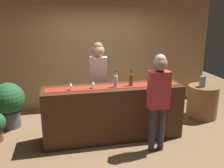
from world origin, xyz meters
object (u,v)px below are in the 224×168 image
bartender (99,75)px  customer_sipping (159,93)px  wine_glass_near_customer (70,84)px  round_side_table (202,102)px  wine_bottle_clear (116,81)px  wine_bottle_amber (131,80)px  wine_bottle_green (165,78)px  wine_glass_mid_counter (93,83)px  vase_on_side_table (203,81)px  potted_plant_tall (8,102)px

bartender → customer_sipping: (0.80, -1.17, -0.07)m
wine_glass_near_customer → round_side_table: (2.99, 0.60, -0.76)m
wine_bottle_clear → wine_bottle_amber: same height
wine_glass_near_customer → bartender: (0.60, 0.64, -0.02)m
wine_bottle_green → wine_bottle_amber: bearing=178.9°
wine_bottle_amber → wine_glass_mid_counter: (-0.71, -0.02, -0.01)m
wine_bottle_clear → wine_bottle_amber: bearing=5.8°
round_side_table → vase_on_side_table: vase_on_side_table is taller
wine_glass_mid_counter → vase_on_side_table: (2.53, 0.55, -0.27)m
wine_bottle_clear → wine_bottle_green: size_ratio=1.00×
wine_bottle_clear → wine_glass_near_customer: (-0.80, -0.01, -0.01)m
wine_bottle_amber → potted_plant_tall: wine_bottle_amber is taller
wine_glass_near_customer → customer_sipping: customer_sipping is taller
wine_glass_near_customer → wine_glass_mid_counter: same height
round_side_table → bartender: bearing=179.1°
wine_bottle_green → vase_on_side_table: size_ratio=1.26×
potted_plant_tall → round_side_table: bearing=-5.0°
customer_sipping → round_side_table: 2.06m
wine_bottle_green → wine_glass_near_customer: (-1.75, -0.03, -0.01)m
wine_bottle_amber → bartender: bearing=130.1°
wine_glass_mid_counter → wine_bottle_amber: bearing=1.8°
bartender → vase_on_side_table: size_ratio=7.36×
wine_bottle_clear → round_side_table: bearing=15.1°
bartender → customer_sipping: bartender is taller
vase_on_side_table → potted_plant_tall: vase_on_side_table is taller
wine_glass_mid_counter → customer_sipping: 1.15m
wine_bottle_amber → round_side_table: bearing=16.5°
wine_bottle_green → wine_glass_mid_counter: 1.36m
wine_bottle_amber → wine_glass_near_customer: size_ratio=2.10×
wine_bottle_green → wine_bottle_amber: size_ratio=1.00×
wine_glass_mid_counter → vase_on_side_table: bearing=12.2°
wine_glass_mid_counter → round_side_table: wine_glass_mid_counter is taller
wine_glass_near_customer → potted_plant_tall: (-1.23, 0.97, -0.57)m
wine_bottle_clear → vase_on_side_table: 2.20m
wine_glass_near_customer → vase_on_side_table: (2.92, 0.57, -0.27)m
wine_bottle_green → customer_sipping: size_ratio=0.18×
wine_bottle_clear → potted_plant_tall: (-2.04, 0.96, -0.58)m
wine_bottle_green → wine_glass_mid_counter: size_ratio=2.10×
vase_on_side_table → potted_plant_tall: (-4.15, 0.40, -0.31)m
wine_bottle_clear → customer_sipping: 0.81m
wine_bottle_amber → potted_plant_tall: bearing=158.3°
bartender → vase_on_side_table: 2.34m
customer_sipping → wine_glass_mid_counter: bearing=154.9°
wine_bottle_amber → customer_sipping: size_ratio=0.18×
wine_bottle_green → customer_sipping: (-0.35, -0.56, -0.10)m
wine_bottle_amber → vase_on_side_table: wine_bottle_amber is taller
customer_sipping → potted_plant_tall: 3.07m
wine_bottle_clear → wine_bottle_amber: (0.30, 0.03, 0.00)m
wine_bottle_amber → customer_sipping: 0.66m
wine_glass_mid_counter → wine_bottle_clear: bearing=-1.1°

